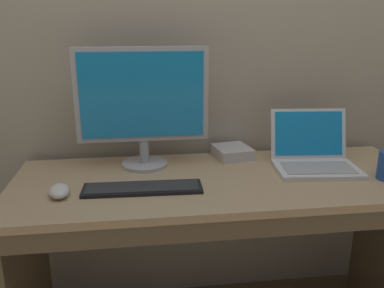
# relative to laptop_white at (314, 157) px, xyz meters

# --- Properties ---
(desk) EXTENTS (1.60, 0.60, 0.73)m
(desk) POSITION_rel_laptop_white_xyz_m (-0.40, -0.07, -0.27)
(desk) COLOR tan
(desk) RESTS_ON ground
(laptop_white) EXTENTS (0.35, 0.31, 0.22)m
(laptop_white) POSITION_rel_laptop_white_xyz_m (0.00, 0.00, 0.00)
(laptop_white) COLOR white
(laptop_white) RESTS_ON desk
(external_monitor) EXTENTS (0.53, 0.19, 0.49)m
(external_monitor) POSITION_rel_laptop_white_xyz_m (-0.69, 0.10, 0.22)
(external_monitor) COLOR #B7B7BC
(external_monitor) RESTS_ON desk
(wired_keyboard) EXTENTS (0.43, 0.13, 0.01)m
(wired_keyboard) POSITION_rel_laptop_white_xyz_m (-0.70, -0.14, -0.04)
(wired_keyboard) COLOR black
(wired_keyboard) RESTS_ON desk
(computer_mouse) EXTENTS (0.08, 0.11, 0.04)m
(computer_mouse) POSITION_rel_laptop_white_xyz_m (-0.99, -0.16, -0.02)
(computer_mouse) COLOR white
(computer_mouse) RESTS_ON desk
(external_drive_box) EXTENTS (0.17, 0.18, 0.05)m
(external_drive_box) POSITION_rel_laptop_white_xyz_m (-0.30, 0.17, -0.02)
(external_drive_box) COLOR silver
(external_drive_box) RESTS_ON desk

